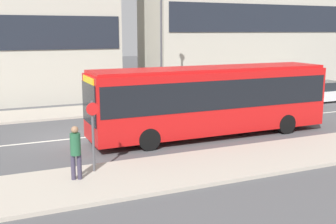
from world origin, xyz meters
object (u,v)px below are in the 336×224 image
parked_car_1 (323,92)px  pedestrian_near_stop (76,149)px  parked_car_0 (263,97)px  bus_stop_sign (93,130)px  street_lamp (161,31)px  city_bus (211,97)px

parked_car_1 → pedestrian_near_stop: (-19.48, -9.20, 0.50)m
parked_car_0 → pedestrian_near_stop: 17.09m
parked_car_0 → bus_stop_sign: bearing=-147.4°
bus_stop_sign → parked_car_1: bearing=24.7°
parked_car_0 → street_lamp: size_ratio=0.57×
city_bus → parked_car_1: (12.29, 5.45, -1.23)m
parked_car_0 → parked_car_1: (5.14, -0.08, 0.00)m
parked_car_1 → city_bus: bearing=-156.1°
bus_stop_sign → street_lamp: size_ratio=0.31×
street_lamp → parked_car_1: bearing=-8.3°
pedestrian_near_stop → street_lamp: (7.72, 10.91, 3.78)m
street_lamp → city_bus: bearing=-94.2°
city_bus → bus_stop_sign: bearing=-149.8°
parked_car_0 → parked_car_1: 5.14m
bus_stop_sign → pedestrian_near_stop: bearing=-142.4°
city_bus → parked_car_1: bearing=28.0°
parked_car_0 → pedestrian_near_stop: (-14.34, -9.28, 0.50)m
pedestrian_near_stop → bus_stop_sign: bus_stop_sign is taller
bus_stop_sign → street_lamp: (6.98, 10.34, 3.35)m
parked_car_0 → street_lamp: street_lamp is taller
parked_car_0 → bus_stop_sign: 16.18m
city_bus → pedestrian_near_stop: city_bus is taller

